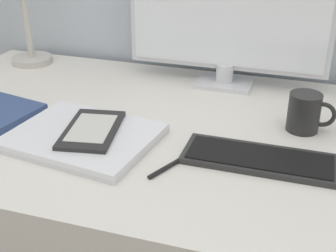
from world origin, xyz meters
name	(u,v)px	position (x,y,z in m)	size (l,w,h in m)	color
desk	(163,248)	(0.00, 0.13, 0.38)	(1.37, 0.79, 0.75)	silver
keyboard	(259,159)	(0.24, 0.03, 0.76)	(0.31, 0.12, 0.01)	#282828
laptop	(83,137)	(-0.14, 0.00, 0.76)	(0.33, 0.28, 0.02)	silver
ereader	(92,130)	(-0.12, 0.01, 0.78)	(0.14, 0.21, 0.01)	black
coffee_mug	(305,112)	(0.32, 0.20, 0.80)	(0.11, 0.07, 0.09)	black
pen	(175,163)	(0.08, -0.03, 0.76)	(0.07, 0.14, 0.01)	black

